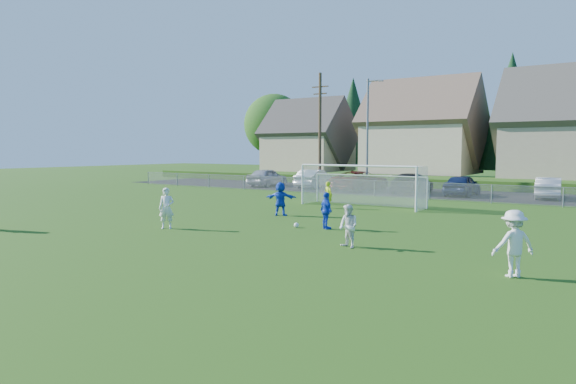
% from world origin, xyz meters
% --- Properties ---
extents(ground, '(160.00, 160.00, 0.00)m').
position_xyz_m(ground, '(0.00, 0.00, 0.00)').
color(ground, '#193D0C').
rests_on(ground, ground).
extents(asphalt_lot, '(60.00, 60.00, 0.00)m').
position_xyz_m(asphalt_lot, '(0.00, 27.50, 0.01)').
color(asphalt_lot, black).
rests_on(asphalt_lot, ground).
extents(grass_embankment, '(70.00, 6.00, 0.80)m').
position_xyz_m(grass_embankment, '(0.00, 35.00, 0.40)').
color(grass_embankment, '#1E420F').
rests_on(grass_embankment, ground).
extents(soccer_ball, '(0.22, 0.22, 0.22)m').
position_xyz_m(soccer_ball, '(1.33, 6.68, 0.11)').
color(soccer_ball, white).
rests_on(soccer_ball, ground).
extents(player_white_a, '(0.76, 0.72, 1.76)m').
position_xyz_m(player_white_a, '(-3.12, 3.34, 0.88)').
color(player_white_a, white).
rests_on(player_white_a, ground).
extents(player_white_b, '(0.90, 0.81, 1.50)m').
position_xyz_m(player_white_b, '(5.31, 3.87, 0.75)').
color(player_white_b, white).
rests_on(player_white_b, ground).
extents(player_white_c, '(1.31, 1.27, 1.79)m').
position_xyz_m(player_white_c, '(10.82, 2.68, 0.90)').
color(player_white_c, white).
rests_on(player_white_c, ground).
extents(player_blue_a, '(0.98, 0.84, 1.58)m').
position_xyz_m(player_blue_a, '(2.60, 7.05, 0.79)').
color(player_blue_a, blue).
rests_on(player_blue_a, ground).
extents(player_blue_b, '(1.68, 1.04, 1.73)m').
position_xyz_m(player_blue_b, '(-1.59, 9.66, 0.86)').
color(player_blue_b, blue).
rests_on(player_blue_b, ground).
extents(goalkeeper, '(0.66, 0.54, 1.55)m').
position_xyz_m(goalkeeper, '(-1.19, 13.91, 0.78)').
color(goalkeeper, '#B6D118').
rests_on(goalkeeper, ground).
extents(car_a, '(2.31, 4.96, 1.64)m').
position_xyz_m(car_a, '(-14.76, 26.38, 0.82)').
color(car_a, '#A8A9B0').
rests_on(car_a, ground).
extents(car_b, '(2.25, 5.08, 1.62)m').
position_xyz_m(car_b, '(-9.97, 26.89, 0.81)').
color(car_b, white).
rests_on(car_b, ground).
extents(car_c, '(3.43, 6.14, 1.62)m').
position_xyz_m(car_c, '(-5.25, 26.34, 0.81)').
color(car_c, '#561009').
rests_on(car_c, ground).
extents(car_d, '(2.44, 5.47, 1.56)m').
position_xyz_m(car_d, '(-0.84, 26.33, 0.78)').
color(car_d, black).
rests_on(car_d, ground).
extents(car_e, '(1.84, 4.56, 1.55)m').
position_xyz_m(car_e, '(2.96, 26.40, 0.78)').
color(car_e, '#142046').
rests_on(car_e, ground).
extents(car_f, '(2.01, 4.60, 1.47)m').
position_xyz_m(car_f, '(8.52, 27.47, 0.74)').
color(car_f, silver).
rests_on(car_f, ground).
extents(soccer_goal, '(7.42, 1.90, 2.50)m').
position_xyz_m(soccer_goal, '(0.00, 16.05, 1.63)').
color(soccer_goal, white).
rests_on(soccer_goal, ground).
extents(chainlink_fence, '(52.06, 0.06, 1.20)m').
position_xyz_m(chainlink_fence, '(0.00, 22.00, 0.63)').
color(chainlink_fence, gray).
rests_on(chainlink_fence, ground).
extents(streetlight, '(1.38, 0.18, 9.00)m').
position_xyz_m(streetlight, '(-4.45, 26.00, 4.84)').
color(streetlight, slate).
rests_on(streetlight, ground).
extents(utility_pole, '(1.60, 0.26, 10.00)m').
position_xyz_m(utility_pole, '(-9.50, 27.00, 5.15)').
color(utility_pole, '#473321').
rests_on(utility_pole, ground).
extents(houses_row, '(53.90, 11.45, 13.27)m').
position_xyz_m(houses_row, '(1.97, 42.46, 7.33)').
color(houses_row, tan).
rests_on(houses_row, ground).
extents(tree_row, '(65.98, 12.36, 13.80)m').
position_xyz_m(tree_row, '(1.04, 48.74, 6.91)').
color(tree_row, '#382616').
rests_on(tree_row, ground).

